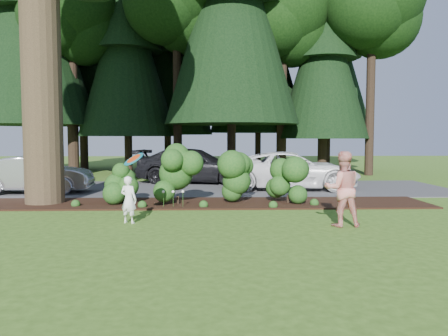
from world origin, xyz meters
name	(u,v)px	position (x,y,z in m)	size (l,w,h in m)	color
ground	(177,224)	(0.00, 0.00, 0.00)	(80.00, 80.00, 0.00)	#314F16
mulch_bed	(185,203)	(0.00, 3.25, 0.03)	(16.00, 2.50, 0.05)	black
driveway	(191,188)	(0.00, 7.50, 0.01)	(22.00, 6.00, 0.03)	#38383A
shrub_row	(208,180)	(0.77, 3.14, 0.81)	(6.53, 1.60, 1.61)	#154314
lily_cluster	(173,192)	(-0.30, 2.40, 0.50)	(0.69, 0.09, 0.57)	#154314
tree_wall	(201,18)	(0.25, 16.38, 9.50)	(25.66, 12.15, 17.09)	black
car_silver_wagon	(35,175)	(-5.98, 6.10, 0.74)	(1.50, 4.31, 1.42)	#B4B4B9
car_white_suv	(291,170)	(4.24, 7.13, 0.81)	(2.59, 5.62, 1.56)	white
car_dark_suv	(194,166)	(0.08, 9.80, 0.84)	(2.27, 5.58, 1.62)	black
child	(129,200)	(-1.23, 0.08, 0.61)	(0.44, 0.29, 1.21)	white
adult	(342,189)	(4.11, -0.44, 0.93)	(0.90, 0.70, 1.86)	red
frisbee	(134,159)	(-1.09, 0.11, 1.65)	(0.57, 0.54, 0.43)	#16697C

